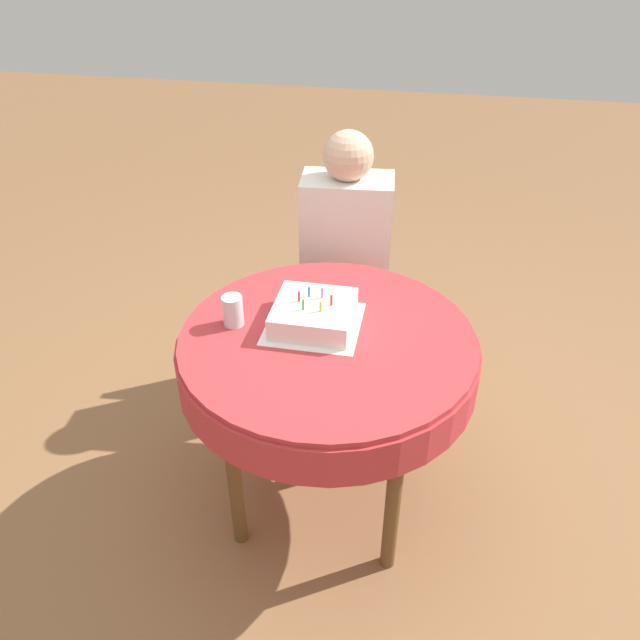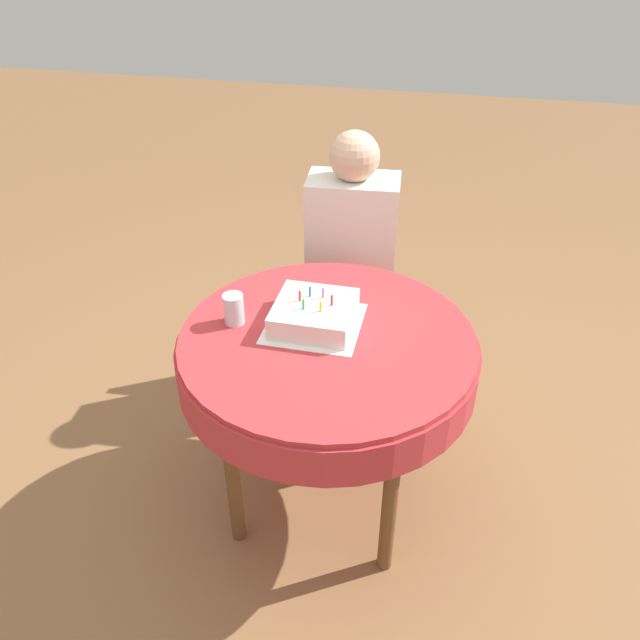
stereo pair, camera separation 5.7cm
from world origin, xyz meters
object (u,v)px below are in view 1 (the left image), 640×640
at_px(person, 346,247).
at_px(drinking_glass, 233,311).
at_px(chair, 346,280).
at_px(birthday_cake, 314,314).

bearing_deg(person, drinking_glass, -116.35).
xyz_separation_m(chair, person, (0.01, -0.09, 0.22)).
xyz_separation_m(chair, birthday_cake, (0.00, -0.72, 0.30)).
bearing_deg(birthday_cake, chair, 90.18).
xyz_separation_m(birthday_cake, drinking_glass, (-0.26, -0.05, 0.01)).
distance_m(chair, person, 0.24).
height_order(chair, person, person).
distance_m(chair, birthday_cake, 0.78).
distance_m(person, birthday_cake, 0.64).
bearing_deg(drinking_glass, birthday_cake, 11.08).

